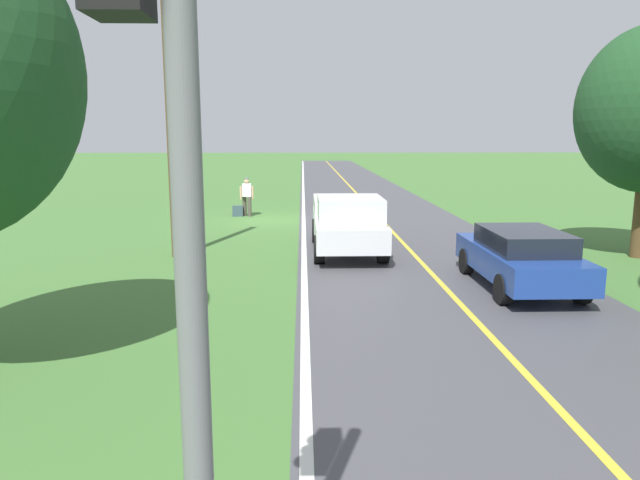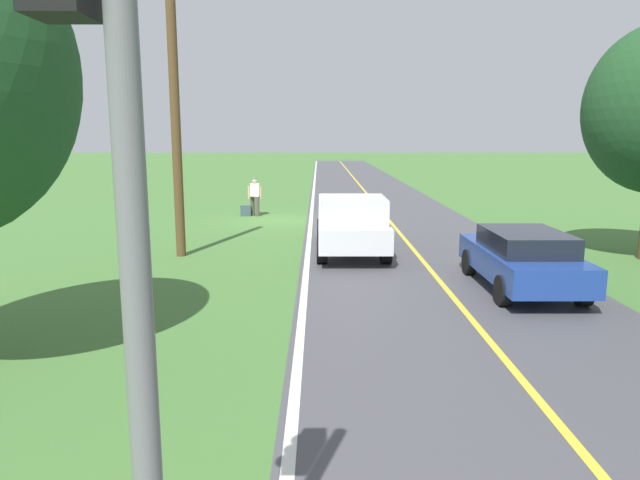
% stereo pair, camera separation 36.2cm
% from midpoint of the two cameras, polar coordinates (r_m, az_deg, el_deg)
% --- Properties ---
extents(ground_plane, '(200.00, 200.00, 0.00)m').
position_cam_midpoint_polar(ground_plane, '(24.64, -3.67, 1.95)').
color(ground_plane, '#427033').
extents(road_surface, '(7.04, 120.00, 0.00)m').
position_cam_midpoint_polar(road_surface, '(24.80, 7.26, 1.95)').
color(road_surface, '#47474C').
rests_on(road_surface, ground).
extents(lane_edge_line, '(0.16, 117.60, 0.00)m').
position_cam_midpoint_polar(lane_edge_line, '(24.60, -0.49, 1.97)').
color(lane_edge_line, silver).
rests_on(lane_edge_line, ground).
extents(lane_centre_line, '(0.14, 117.60, 0.00)m').
position_cam_midpoint_polar(lane_centre_line, '(24.80, 7.26, 1.96)').
color(lane_centre_line, gold).
rests_on(lane_centre_line, ground).
extents(hitchhiker_walking, '(0.62, 0.51, 1.75)m').
position_cam_midpoint_polar(hitchhiker_walking, '(26.05, -6.07, 4.54)').
color(hitchhiker_walking, '#4C473D').
rests_on(hitchhiker_walking, ground).
extents(suitcase_carried, '(0.47, 0.24, 0.48)m').
position_cam_midpoint_polar(suitcase_carried, '(26.07, -6.97, 2.89)').
color(suitcase_carried, '#384C56').
rests_on(suitcase_carried, ground).
extents(pickup_truck_passing, '(2.10, 5.40, 1.82)m').
position_cam_midpoint_polar(pickup_truck_passing, '(17.57, 3.72, 1.78)').
color(pickup_truck_passing, silver).
rests_on(pickup_truck_passing, ground).
extents(traffic_light_mast, '(0.61, 0.32, 5.20)m').
position_cam_midpoint_polar(traffic_light_mast, '(2.99, -17.96, 9.77)').
color(traffic_light_mast, slate).
rests_on(traffic_light_mast, ground).
extents(sedan_mid_oncoming, '(1.93, 4.40, 1.41)m').
position_cam_midpoint_polar(sedan_mid_oncoming, '(14.30, 20.07, -1.65)').
color(sedan_mid_oncoming, navy).
rests_on(sedan_mid_oncoming, ground).
extents(utility_pole_roadside, '(0.28, 0.28, 7.91)m').
position_cam_midpoint_polar(utility_pole_roadside, '(17.42, -13.51, 11.31)').
color(utility_pole_roadside, brown).
rests_on(utility_pole_roadside, ground).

